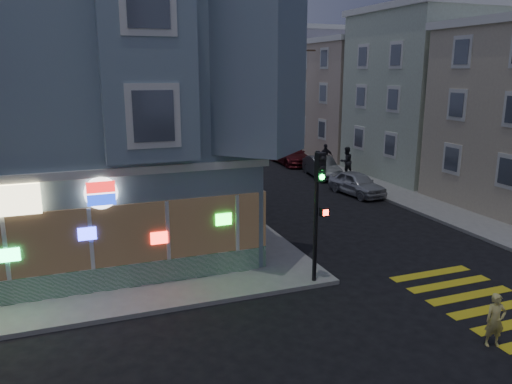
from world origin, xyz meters
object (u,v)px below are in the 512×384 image
street_tree_far (245,101)px  parked_car_b (322,167)px  parked_car_a (357,183)px  fire_hydrant (364,181)px  parked_car_d (265,145)px  pedestrian_b (326,157)px  traffic_signal (319,195)px  street_tree_near (274,106)px  running_child (495,320)px  utility_pole (301,100)px  pedestrian_a (346,161)px  parked_car_c (290,155)px

street_tree_far → parked_car_b: street_tree_far is taller
parked_car_a → fire_hydrant: 1.37m
parked_car_d → pedestrian_b: bearing=-87.6°
parked_car_d → traffic_signal: (-8.50, -26.09, 2.38)m
parked_car_b → fire_hydrant: (0.60, -4.34, -0.13)m
street_tree_near → running_child: 33.78m
street_tree_far → traffic_signal: street_tree_far is taller
street_tree_near → parked_car_d: street_tree_near is taller
utility_pole → street_tree_far: utility_pole is taller
running_child → pedestrian_a: 21.23m
utility_pole → parked_car_d: utility_pole is taller
parked_car_b → parked_car_d: bearing=98.0°
parked_car_b → fire_hydrant: size_ratio=5.31×
running_child → parked_car_d: size_ratio=0.27×
street_tree_far → parked_car_d: (-1.50, -9.72, -3.18)m
parked_car_c → pedestrian_b: bearing=-70.7°
parked_car_b → parked_car_c: bearing=98.0°
street_tree_far → street_tree_near: bearing=-90.0°
utility_pole → pedestrian_b: bearing=-92.0°
street_tree_near → fire_hydrant: bearing=-93.1°
pedestrian_b → parked_car_a: pedestrian_b is taller
pedestrian_b → utility_pole: bearing=-83.1°
street_tree_far → parked_car_c: size_ratio=1.06×
street_tree_far → pedestrian_b: (-0.36, -18.52, -2.87)m
parked_car_b → parked_car_c: size_ratio=0.84×
street_tree_near → parked_car_a: size_ratio=1.34×
pedestrian_a → parked_car_b: bearing=-35.1°
parked_car_a → traffic_signal: 13.44m
running_child → street_tree_near: bearing=94.6°
pedestrian_b → parked_car_c: bearing=-63.4°
traffic_signal → fire_hydrant: (9.10, 11.34, -2.57)m
pedestrian_a → parked_car_c: size_ratio=0.39×
parked_car_b → running_child: bearing=-97.8°
running_child → fire_hydrant: bearing=85.7°
street_tree_far → traffic_signal: (-10.00, -35.81, -0.80)m
street_tree_near → pedestrian_b: size_ratio=2.90×
pedestrian_a → fire_hydrant: bearing=69.5°
parked_car_b → parked_car_d: size_ratio=0.77×
traffic_signal → parked_car_a: bearing=47.2°
pedestrian_b → parked_car_d: size_ratio=0.34×
utility_pole → parked_car_c: 4.37m
parked_car_b → traffic_signal: 18.01m
street_tree_far → parked_car_b: bearing=-94.3°
parked_car_b → fire_hydrant: bearing=-74.1°
parked_car_d → fire_hydrant: size_ratio=6.88×
street_tree_near → parked_car_a: 17.74m
parked_car_a → street_tree_near: bearing=76.8°
running_child → fire_hydrant: running_child is taller
utility_pole → street_tree_far: (0.20, 14.00, -0.86)m
pedestrian_a → parked_car_b: 1.67m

